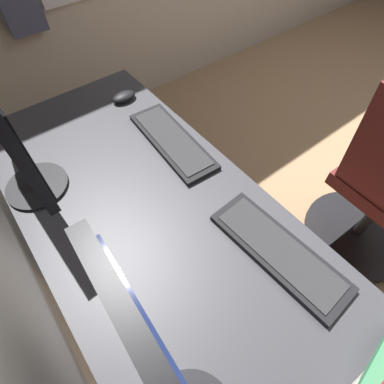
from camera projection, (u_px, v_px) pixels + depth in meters
desk at (179, 256)px, 0.94m from camera, size 1.81×0.69×0.73m
drawer_pedestal at (128, 229)px, 1.35m from camera, size 0.40×0.51×0.69m
monitor_secondary at (1, 129)px, 0.81m from camera, size 0.47×0.20×0.44m
keyboard_main at (279, 251)px, 0.86m from camera, size 0.43×0.16×0.02m
keyboard_spare at (172, 141)px, 1.13m from camera, size 0.43×0.17×0.02m
mouse_main at (124, 97)px, 1.28m from camera, size 0.06×0.10×0.03m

